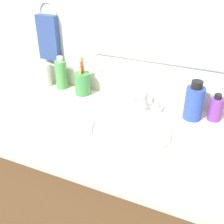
% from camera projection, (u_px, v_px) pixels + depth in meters
% --- Properties ---
extents(vanity_cabinet, '(1.06, 0.54, 0.73)m').
position_uv_depth(vanity_cabinet, '(106.00, 195.00, 1.30)').
color(vanity_cabinet, brown).
rests_on(vanity_cabinet, ground_plane).
extents(countertop, '(1.10, 0.59, 0.03)m').
position_uv_depth(countertop, '(105.00, 129.00, 1.10)').
color(countertop, beige).
rests_on(countertop, vanity_cabinet).
extents(backsplash, '(1.10, 0.02, 0.09)m').
position_uv_depth(backsplash, '(131.00, 87.00, 1.30)').
color(backsplash, beige).
rests_on(backsplash, countertop).
extents(back_wall, '(2.20, 0.04, 1.30)m').
position_uv_depth(back_wall, '(134.00, 109.00, 1.42)').
color(back_wall, silver).
rests_on(back_wall, ground_plane).
extents(towel_ring, '(0.10, 0.01, 0.10)m').
position_uv_depth(towel_ring, '(48.00, 12.00, 1.33)').
color(towel_ring, silver).
extents(hand_towel, '(0.11, 0.04, 0.22)m').
position_uv_depth(hand_towel, '(49.00, 38.00, 1.38)').
color(hand_towel, '#334C8C').
extents(sink_basin, '(0.33, 0.33, 0.11)m').
position_uv_depth(sink_basin, '(128.00, 137.00, 1.08)').
color(sink_basin, white).
rests_on(sink_basin, countertop).
extents(faucet, '(0.16, 0.10, 0.08)m').
position_uv_depth(faucet, '(145.00, 102.00, 1.21)').
color(faucet, silver).
rests_on(faucet, countertop).
extents(bottle_shampoo_blue, '(0.07, 0.07, 0.17)m').
position_uv_depth(bottle_shampoo_blue, '(194.00, 102.00, 1.11)').
color(bottle_shampoo_blue, '#2D4CB2').
rests_on(bottle_shampoo_blue, countertop).
extents(bottle_cream_purple, '(0.05, 0.05, 0.12)m').
position_uv_depth(bottle_cream_purple, '(216.00, 109.00, 1.11)').
color(bottle_cream_purple, '#7A3899').
rests_on(bottle_cream_purple, countertop).
extents(bottle_lotion_white, '(0.06, 0.06, 0.13)m').
position_uv_depth(bottle_lotion_white, '(45.00, 74.00, 1.39)').
color(bottle_lotion_white, white).
rests_on(bottle_lotion_white, countertop).
extents(bottle_toner_green, '(0.06, 0.06, 0.16)m').
position_uv_depth(bottle_toner_green, '(61.00, 74.00, 1.36)').
color(bottle_toner_green, '#4C9E4C').
rests_on(bottle_toner_green, countertop).
extents(cup_green, '(0.08, 0.08, 0.18)m').
position_uv_depth(cup_green, '(82.00, 83.00, 1.31)').
color(cup_green, '#3F8C47').
rests_on(cup_green, countertop).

